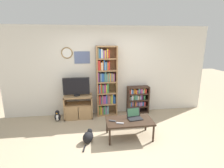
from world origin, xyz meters
TOP-DOWN VIEW (x-y plane):
  - ground_plane at (0.00, 0.00)m, footprint 18.00×18.00m
  - wall_back at (-0.01, 1.83)m, footprint 6.06×0.09m
  - tv_stand at (-0.90, 1.55)m, footprint 0.80×0.44m
  - television at (-0.93, 1.55)m, footprint 0.74×0.18m
  - bookshelf_tall at (-0.10, 1.66)m, footprint 0.59×0.29m
  - bookshelf_short at (0.87, 1.67)m, footprint 0.66×0.26m
  - coffee_table at (0.30, 0.30)m, footprint 1.06×0.59m
  - laptop at (0.44, 0.39)m, footprint 0.36×0.29m
  - remote_near_laptop at (-0.09, 0.31)m, footprint 0.16×0.11m
  - remote_far_from_laptop at (0.06, 0.17)m, footprint 0.17×0.09m
  - cat at (-0.64, 0.23)m, footprint 0.33×0.53m
  - penguin_figurine at (-1.48, 1.39)m, footprint 0.17×0.15m

SIDE VIEW (x-z plane):
  - ground_plane at x=0.00m, z-range 0.00..0.00m
  - cat at x=-0.64m, z-range -0.02..0.28m
  - penguin_figurine at x=-1.48m, z-range -0.01..0.30m
  - tv_stand at x=-0.90m, z-range 0.00..0.67m
  - coffee_table at x=0.30m, z-range 0.17..0.60m
  - bookshelf_short at x=0.87m, z-range 0.01..0.84m
  - remote_near_laptop at x=-0.09m, z-range 0.43..0.45m
  - remote_far_from_laptop at x=0.06m, z-range 0.43..0.45m
  - laptop at x=0.44m, z-range 0.37..0.60m
  - television at x=-0.93m, z-range 0.67..1.20m
  - bookshelf_tall at x=-0.10m, z-range -0.01..2.03m
  - wall_back at x=-0.01m, z-range 0.00..2.60m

